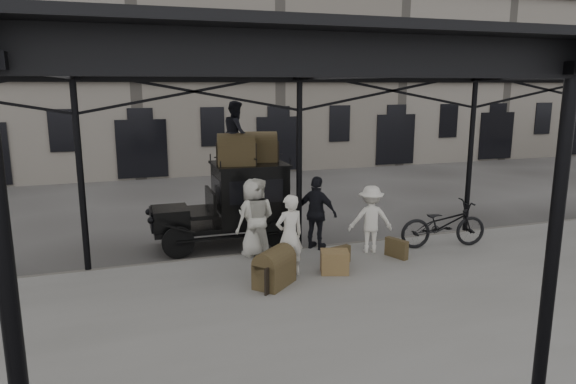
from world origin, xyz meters
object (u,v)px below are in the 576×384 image
porter_official (317,213)px  steamer_trunk_platform (274,270)px  porter_left (290,236)px  steamer_trunk_roof_near (236,152)px  bicycle (443,224)px  taxi (238,200)px

porter_official → steamer_trunk_platform: (-1.71, -1.98, -0.59)m
porter_left → steamer_trunk_roof_near: steamer_trunk_roof_near is taller
porter_official → steamer_trunk_roof_near: steamer_trunk_roof_near is taller
porter_left → porter_official: (1.24, 1.56, 0.03)m
porter_left → porter_official: size_ratio=0.97×
porter_official → bicycle: size_ratio=0.82×
bicycle → taxi: bearing=72.0°
taxi → porter_official: (1.66, -1.49, -0.13)m
porter_left → steamer_trunk_roof_near: (-0.50, 2.79, 1.48)m
porter_left → bicycle: bearing=177.2°
bicycle → steamer_trunk_platform: (-4.81, -1.11, -0.26)m
steamer_trunk_roof_near → bicycle: bearing=-15.8°
porter_left → porter_official: 1.99m
steamer_trunk_roof_near → porter_official: bearing=-27.7°
steamer_trunk_roof_near → steamer_trunk_platform: (0.04, -3.21, -2.04)m
porter_official → bicycle: (3.10, -0.86, -0.33)m
taxi → porter_left: (0.42, -3.04, -0.16)m
taxi → porter_left: size_ratio=2.04×
porter_left → bicycle: porter_left is taller
porter_official → taxi: bearing=7.9°
bicycle → steamer_trunk_platform: size_ratio=2.51×
porter_official → steamer_trunk_platform: bearing=98.9°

